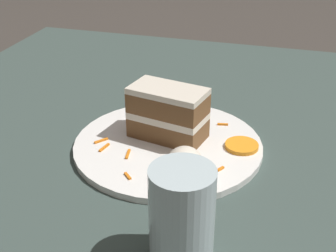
# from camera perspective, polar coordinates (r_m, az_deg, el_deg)

# --- Properties ---
(ground_plane) EXTENTS (6.00, 6.00, 0.00)m
(ground_plane) POSITION_cam_1_polar(r_m,az_deg,el_deg) (0.78, 2.55, -4.56)
(ground_plane) COLOR #38332D
(ground_plane) RESTS_ON ground
(dining_table) EXTENTS (1.12, 1.15, 0.03)m
(dining_table) POSITION_cam_1_polar(r_m,az_deg,el_deg) (0.77, 2.57, -3.72)
(dining_table) COLOR #384742
(dining_table) RESTS_ON ground
(plate) EXTENTS (0.31, 0.31, 0.01)m
(plate) POSITION_cam_1_polar(r_m,az_deg,el_deg) (0.76, 0.00, -2.36)
(plate) COLOR white
(plate) RESTS_ON dining_table
(cake_slice) EXTENTS (0.09, 0.13, 0.09)m
(cake_slice) POSITION_cam_1_polar(r_m,az_deg,el_deg) (0.76, -0.01, 1.61)
(cake_slice) COLOR brown
(cake_slice) RESTS_ON plate
(cream_dollop) EXTENTS (0.06, 0.05, 0.05)m
(cream_dollop) POSITION_cam_1_polar(r_m,az_deg,el_deg) (0.66, 1.99, -4.73)
(cream_dollop) COLOR silver
(cream_dollop) RESTS_ON plate
(orange_garnish) EXTENTS (0.05, 0.05, 0.01)m
(orange_garnish) POSITION_cam_1_polar(r_m,az_deg,el_deg) (0.75, 8.98, -2.39)
(orange_garnish) COLOR orange
(orange_garnish) RESTS_ON plate
(carrot_shreds_scatter) EXTENTS (0.21, 0.22, 0.00)m
(carrot_shreds_scatter) POSITION_cam_1_polar(r_m,az_deg,el_deg) (0.74, -3.17, -2.87)
(carrot_shreds_scatter) COLOR orange
(carrot_shreds_scatter) RESTS_ON plate
(drinking_glass) EXTENTS (0.07, 0.07, 0.12)m
(drinking_glass) POSITION_cam_1_polar(r_m,az_deg,el_deg) (0.53, 1.67, -11.57)
(drinking_glass) COLOR silver
(drinking_glass) RESTS_ON dining_table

